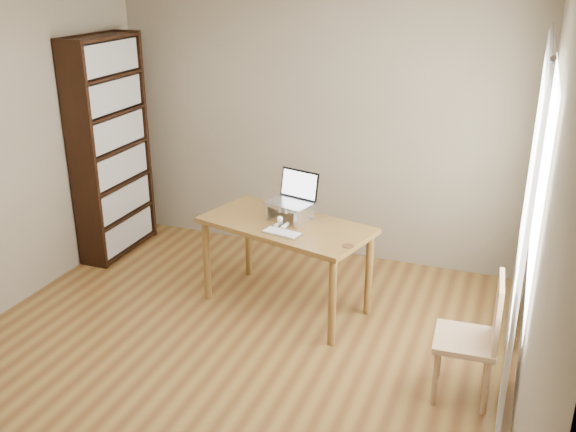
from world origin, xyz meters
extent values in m
cube|color=brown|center=(0.00, 0.00, -0.01)|extent=(4.00, 4.50, 0.02)
cube|color=#7A6952|center=(0.00, 2.26, 1.30)|extent=(4.00, 0.02, 2.60)
cube|color=#7A6952|center=(2.01, 0.00, 1.30)|extent=(0.02, 4.50, 2.60)
cube|color=white|center=(1.98, 0.80, 1.40)|extent=(0.01, 1.80, 1.40)
cube|color=black|center=(-1.84, 1.12, 1.05)|extent=(0.30, 0.04, 2.10)
cube|color=black|center=(-1.84, 1.98, 1.05)|extent=(0.30, 0.04, 2.10)
cube|color=black|center=(-1.98, 1.55, 1.05)|extent=(0.02, 0.90, 2.10)
cube|color=black|center=(-1.84, 1.55, 0.03)|extent=(0.30, 0.84, 0.02)
cube|color=black|center=(-1.81, 1.55, 0.20)|extent=(0.20, 0.78, 0.28)
cube|color=black|center=(-1.84, 1.55, 0.37)|extent=(0.30, 0.84, 0.03)
cube|color=black|center=(-1.81, 1.55, 0.54)|extent=(0.20, 0.78, 0.28)
cube|color=black|center=(-1.84, 1.55, 0.71)|extent=(0.30, 0.84, 0.02)
cube|color=black|center=(-1.81, 1.55, 0.88)|extent=(0.20, 0.78, 0.28)
cube|color=black|center=(-1.84, 1.55, 1.05)|extent=(0.30, 0.84, 0.02)
cube|color=black|center=(-1.81, 1.55, 1.22)|extent=(0.20, 0.78, 0.28)
cube|color=black|center=(-1.84, 1.55, 1.39)|extent=(0.30, 0.84, 0.02)
cube|color=black|center=(-1.81, 1.55, 1.56)|extent=(0.20, 0.78, 0.28)
cube|color=black|center=(-1.84, 1.55, 1.73)|extent=(0.30, 0.84, 0.02)
cube|color=black|center=(-1.81, 1.55, 1.90)|extent=(0.20, 0.78, 0.28)
cube|color=black|center=(-1.84, 1.55, 2.07)|extent=(0.30, 0.84, 0.03)
cube|color=white|center=(1.92, 0.25, 1.15)|extent=(0.03, 0.70, 2.20)
cube|color=white|center=(1.92, 1.35, 1.15)|extent=(0.03, 0.70, 2.20)
cylinder|color=silver|center=(1.92, 0.80, 2.28)|extent=(0.03, 1.90, 0.03)
cube|color=brown|center=(0.14, 1.06, 0.73)|extent=(1.49, 1.00, 0.04)
cylinder|color=brown|center=(-0.48, 1.34, 0.35)|extent=(0.06, 0.06, 0.71)
cylinder|color=brown|center=(0.76, 1.34, 0.35)|extent=(0.06, 0.06, 0.71)
cylinder|color=brown|center=(-0.48, 0.78, 0.35)|extent=(0.06, 0.06, 0.71)
cylinder|color=brown|center=(0.76, 0.78, 0.35)|extent=(0.06, 0.06, 0.71)
cube|color=silver|center=(0.00, 1.14, 0.81)|extent=(0.03, 0.25, 0.12)
cube|color=silver|center=(0.29, 1.14, 0.81)|extent=(0.03, 0.25, 0.12)
cube|color=silver|center=(0.14, 1.14, 0.88)|extent=(0.32, 0.25, 0.01)
cube|color=silver|center=(0.14, 1.14, 0.89)|extent=(0.40, 0.33, 0.02)
cube|color=black|center=(0.14, 1.28, 1.01)|extent=(0.35, 0.14, 0.23)
cube|color=white|center=(0.14, 1.27, 1.01)|extent=(0.32, 0.12, 0.20)
cube|color=silver|center=(0.19, 0.84, 0.76)|extent=(0.32, 0.18, 0.02)
cube|color=white|center=(0.19, 0.84, 0.77)|extent=(0.30, 0.16, 0.00)
cylinder|color=#4E291A|center=(0.73, 0.80, 0.75)|extent=(0.09, 0.09, 0.01)
ellipsoid|color=#4A453A|center=(0.16, 1.17, 0.82)|extent=(0.18, 0.41, 0.14)
ellipsoid|color=#4A453A|center=(0.16, 1.28, 0.81)|extent=(0.16, 0.17, 0.13)
ellipsoid|color=#4A453A|center=(0.16, 0.98, 0.84)|extent=(0.11, 0.10, 0.10)
ellipsoid|color=silver|center=(0.16, 1.02, 0.80)|extent=(0.10, 0.10, 0.09)
sphere|color=silver|center=(0.16, 0.94, 0.83)|extent=(0.05, 0.05, 0.05)
cone|color=#4A453A|center=(0.14, 0.98, 0.89)|extent=(0.03, 0.04, 0.05)
cone|color=#4A453A|center=(0.19, 0.98, 0.89)|extent=(0.03, 0.04, 0.05)
cylinder|color=silver|center=(0.13, 0.97, 0.77)|extent=(0.03, 0.10, 0.03)
cylinder|color=silver|center=(0.19, 0.97, 0.77)|extent=(0.03, 0.10, 0.03)
cylinder|color=#4A453A|center=(0.25, 1.30, 0.77)|extent=(0.15, 0.22, 0.03)
cube|color=tan|center=(1.65, 0.35, 0.42)|extent=(0.41, 0.41, 0.04)
cylinder|color=tan|center=(1.50, 0.19, 0.21)|extent=(0.04, 0.04, 0.42)
cylinder|color=tan|center=(1.81, 0.19, 0.21)|extent=(0.04, 0.04, 0.42)
cylinder|color=tan|center=(1.50, 0.51, 0.21)|extent=(0.04, 0.04, 0.42)
cylinder|color=tan|center=(1.81, 0.51, 0.21)|extent=(0.04, 0.04, 0.42)
cube|color=tan|center=(1.83, 0.35, 0.65)|extent=(0.05, 0.37, 0.46)
camera|label=1|loc=(1.84, -3.38, 2.68)|focal=40.00mm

